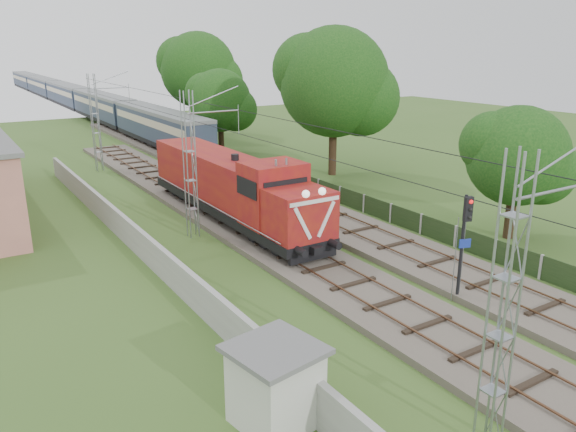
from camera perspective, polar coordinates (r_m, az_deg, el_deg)
ground at (r=23.72m, az=8.95°, el=-8.85°), size 140.00×140.00×0.00m
track_main at (r=28.81m, az=-0.16°, el=-3.44°), size 4.20×70.00×0.45m
track_side at (r=41.98m, az=-3.79°, el=3.12°), size 4.20×80.00×0.45m
catenary at (r=30.74m, az=-9.85°, el=5.13°), size 3.31×70.00×8.00m
boundary_wall at (r=30.48m, az=-15.70°, el=-1.81°), size 0.25×40.00×1.50m
fence at (r=30.79m, az=16.66°, el=-2.00°), size 0.12×32.00×1.20m
locomotive at (r=33.25m, az=-5.70°, el=3.04°), size 3.04×17.38×4.41m
coach_rake at (r=100.75m, az=-21.48°, el=11.47°), size 2.90×108.21×3.35m
signal_post at (r=23.59m, az=17.54°, el=-1.34°), size 0.49×0.39×4.59m
relay_hut at (r=16.29m, az=-1.29°, el=-16.79°), size 2.68×2.68×2.41m
tree_a at (r=32.37m, az=22.34°, el=5.57°), size 5.61×5.34×7.27m
tree_b at (r=45.40m, az=4.84°, el=13.28°), size 9.04×8.61×11.72m
tree_c at (r=55.03m, az=-6.86°, el=11.51°), size 6.24×5.95×8.09m
tree_d at (r=67.67m, az=-9.01°, el=14.37°), size 9.04×8.61×11.72m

